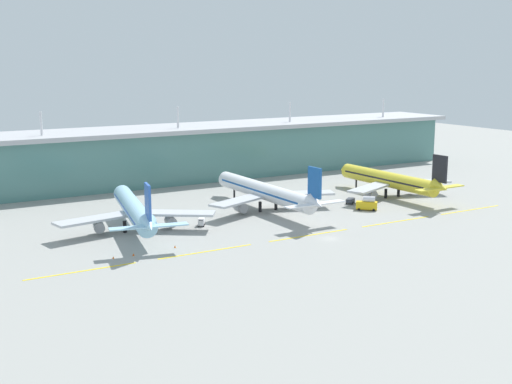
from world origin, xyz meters
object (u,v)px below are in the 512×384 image
(fuel_truck, at_px, (367,204))
(safety_cone_right_wingtip, at_px, (133,255))
(airliner_middle, at_px, (266,192))
(safety_cone_nose_front, at_px, (175,247))
(safety_cone_left_wingtip, at_px, (113,257))
(airliner_far, at_px, (390,180))
(pushback_tug, at_px, (350,201))
(airliner_near, at_px, (134,210))
(baggage_cart, at_px, (201,222))

(fuel_truck, distance_m, safety_cone_right_wingtip, 89.88)
(airliner_middle, xyz_separation_m, safety_cone_nose_front, (-46.26, -27.84, -6.10))
(airliner_middle, height_order, safety_cone_left_wingtip, airliner_middle)
(airliner_far, bearing_deg, pushback_tug, -173.93)
(airliner_near, bearing_deg, pushback_tug, -1.44)
(pushback_tug, xyz_separation_m, safety_cone_right_wingtip, (-91.06, -23.38, -0.75))
(pushback_tug, bearing_deg, safety_cone_nose_front, -164.51)
(fuel_truck, distance_m, safety_cone_nose_front, 77.12)
(airliner_middle, relative_size, airliner_far, 1.13)
(safety_cone_left_wingtip, xyz_separation_m, safety_cone_nose_front, (18.11, 1.46, 0.00))
(airliner_near, distance_m, airliner_middle, 49.27)
(airliner_middle, distance_m, fuel_truck, 35.31)
(fuel_truck, xyz_separation_m, safety_cone_right_wingtip, (-89.10, -11.64, -1.91))
(baggage_cart, height_order, fuel_truck, fuel_truck)
(pushback_tug, height_order, safety_cone_right_wingtip, pushback_tug)
(safety_cone_nose_front, bearing_deg, airliner_far, 13.59)
(safety_cone_nose_front, bearing_deg, pushback_tug, 15.49)
(airliner_middle, bearing_deg, airliner_far, -4.27)
(pushback_tug, relative_size, safety_cone_nose_front, 7.05)
(airliner_middle, height_order, baggage_cart, airliner_middle)
(airliner_middle, height_order, fuel_truck, airliner_middle)
(fuel_truck, bearing_deg, airliner_middle, 149.42)
(pushback_tug, height_order, safety_cone_nose_front, pushback_tug)
(airliner_near, distance_m, airliner_far, 101.75)
(fuel_truck, height_order, safety_cone_right_wingtip, fuel_truck)
(baggage_cart, height_order, safety_cone_nose_front, baggage_cart)
(airliner_far, height_order, pushback_tug, airliner_far)
(baggage_cart, bearing_deg, safety_cone_right_wingtip, -145.56)
(airliner_far, xyz_separation_m, safety_cone_right_wingtip, (-111.57, -25.56, -6.09))
(fuel_truck, bearing_deg, pushback_tug, 80.54)
(airliner_near, distance_m, safety_cone_nose_front, 24.71)
(airliner_near, xyz_separation_m, safety_cone_nose_front, (2.84, -23.78, -6.10))
(baggage_cart, bearing_deg, safety_cone_nose_front, -132.44)
(airliner_near, relative_size, airliner_middle, 0.91)
(safety_cone_nose_front, distance_m, safety_cone_right_wingtip, 12.76)
(baggage_cart, xyz_separation_m, safety_cone_nose_front, (-17.24, -18.86, -0.91))
(airliner_near, xyz_separation_m, baggage_cart, (20.08, -4.92, -5.18))
(airliner_far, distance_m, safety_cone_nose_front, 101.94)
(airliner_near, bearing_deg, safety_cone_left_wingtip, -121.17)
(baggage_cart, height_order, safety_cone_right_wingtip, baggage_cart)
(airliner_far, distance_m, safety_cone_right_wingtip, 114.62)
(safety_cone_left_wingtip, height_order, safety_cone_nose_front, same)
(airliner_middle, bearing_deg, pushback_tug, -10.76)
(airliner_middle, xyz_separation_m, safety_cone_right_wingtip, (-58.92, -29.48, -6.10))
(fuel_truck, height_order, safety_cone_nose_front, fuel_truck)
(airliner_near, relative_size, safety_cone_right_wingtip, 86.52)
(safety_cone_nose_front, bearing_deg, baggage_cart, 47.56)
(fuel_truck, bearing_deg, safety_cone_left_wingtip, -173.09)
(safety_cone_right_wingtip, bearing_deg, airliner_far, 12.90)
(airliner_near, relative_size, fuel_truck, 8.59)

